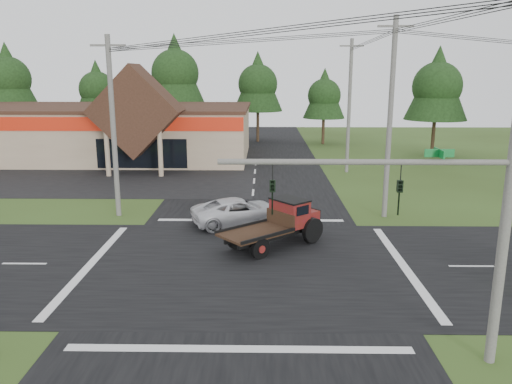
{
  "coord_description": "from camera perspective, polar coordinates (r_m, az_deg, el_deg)",
  "views": [
    {
      "loc": [
        0.75,
        -20.9,
        8.33
      ],
      "look_at": [
        0.35,
        4.97,
        2.2
      ],
      "focal_mm": 35.0,
      "sensor_mm": 36.0,
      "label": 1
    }
  ],
  "objects": [
    {
      "name": "tree_row_e",
      "position": [
        61.38,
        7.81,
        11.06
      ],
      "size": [
        5.04,
        5.04,
        9.09
      ],
      "color": "#332316",
      "rests_on": "ground"
    },
    {
      "name": "parking_apron",
      "position": [
        43.35,
        -19.03,
        1.53
      ],
      "size": [
        28.0,
        14.0,
        0.02
      ],
      "primitive_type": "cube",
      "color": "black",
      "rests_on": "ground"
    },
    {
      "name": "traffic_signal_mast",
      "position": [
        14.85,
        20.82,
        -2.8
      ],
      "size": [
        8.12,
        0.24,
        7.0
      ],
      "color": "#595651",
      "rests_on": "ground"
    },
    {
      "name": "tree_row_b",
      "position": [
        66.26,
        -17.72,
        11.3
      ],
      "size": [
        5.6,
        5.6,
        10.1
      ],
      "color": "#332316",
      "rests_on": "ground"
    },
    {
      "name": "tree_row_d",
      "position": [
        62.92,
        0.21,
        12.45
      ],
      "size": [
        6.16,
        6.16,
        11.11
      ],
      "color": "#332316",
      "rests_on": "ground"
    },
    {
      "name": "tree_side_ne",
      "position": [
        53.75,
        20.02,
        11.52
      ],
      "size": [
        6.16,
        6.16,
        11.11
      ],
      "color": "#332316",
      "rests_on": "ground"
    },
    {
      "name": "white_pickup",
      "position": [
        28.29,
        -1.91,
        -2.23
      ],
      "size": [
        5.9,
        4.24,
        1.49
      ],
      "primitive_type": "imported",
      "rotation": [
        0.0,
        0.0,
        1.94
      ],
      "color": "silver",
      "rests_on": "ground"
    },
    {
      "name": "road_ns",
      "position": [
        22.51,
        -1.1,
        -8.36
      ],
      "size": [
        12.0,
        120.0,
        0.02
      ],
      "primitive_type": "cube",
      "color": "black",
      "rests_on": "ground"
    },
    {
      "name": "cvs_building",
      "position": [
        53.38,
        -17.2,
        6.76
      ],
      "size": [
        30.4,
        18.2,
        9.19
      ],
      "color": "tan",
      "rests_on": "ground"
    },
    {
      "name": "road_ew",
      "position": [
        22.51,
        -1.1,
        -8.36
      ],
      "size": [
        120.0,
        12.0,
        0.02
      ],
      "primitive_type": "cube",
      "color": "black",
      "rests_on": "ground"
    },
    {
      "name": "utility_pole_ne",
      "position": [
        29.9,
        15.07,
        8.19
      ],
      "size": [
        2.0,
        0.3,
        11.5
      ],
      "color": "#595651",
      "rests_on": "ground"
    },
    {
      "name": "tree_row_c",
      "position": [
        62.83,
        -9.22,
        13.51
      ],
      "size": [
        7.28,
        7.28,
        13.13
      ],
      "color": "#332316",
      "rests_on": "ground"
    },
    {
      "name": "antique_flatbed_truck",
      "position": [
        24.53,
        1.98,
        -3.7
      ],
      "size": [
        5.54,
        5.18,
        2.3
      ],
      "primitive_type": null,
      "rotation": [
        0.0,
        0.0,
        -0.86
      ],
      "color": "#5C1C0D",
      "rests_on": "ground"
    },
    {
      "name": "tree_row_a",
      "position": [
        68.23,
        -26.5,
        11.73
      ],
      "size": [
        6.72,
        6.72,
        12.12
      ],
      "color": "#332316",
      "rests_on": "ground"
    },
    {
      "name": "utility_pole_n",
      "position": [
        43.59,
        10.61,
        9.69
      ],
      "size": [
        2.0,
        0.3,
        11.2
      ],
      "color": "#595651",
      "rests_on": "ground"
    },
    {
      "name": "ground",
      "position": [
        22.51,
        -1.1,
        -8.39
      ],
      "size": [
        120.0,
        120.0,
        0.0
      ],
      "primitive_type": "plane",
      "color": "#314518",
      "rests_on": "ground"
    },
    {
      "name": "utility_pole_nw",
      "position": [
        30.34,
        -16.01,
        7.25
      ],
      "size": [
        2.0,
        0.3,
        10.5
      ],
      "color": "#595651",
      "rests_on": "ground"
    },
    {
      "name": "utility_pole_nr",
      "position": [
        15.24,
        27.15,
        1.69
      ],
      "size": [
        2.0,
        0.3,
        11.0
      ],
      "color": "#595651",
      "rests_on": "ground"
    }
  ]
}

